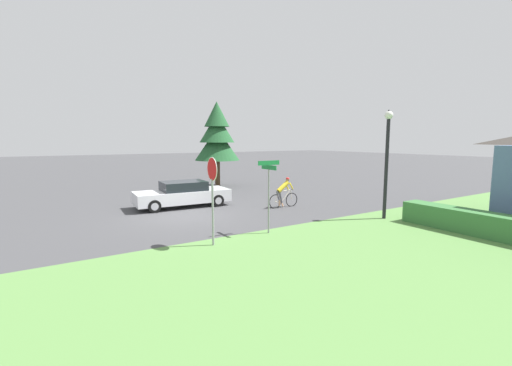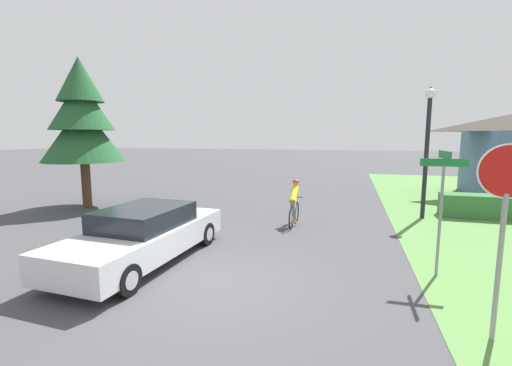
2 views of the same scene
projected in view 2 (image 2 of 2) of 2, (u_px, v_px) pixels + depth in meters
The scene contains 7 objects.
ground_plane at pixel (215, 282), 6.98m from camera, with size 140.00×140.00×0.00m, color #424244.
sedan_left_lane at pixel (144, 235), 8.07m from camera, with size 2.08×4.79×1.30m.
cyclist at pixel (294, 204), 11.33m from camera, with size 0.44×1.74×1.53m.
stop_sign at pixel (505, 203), 4.72m from camera, with size 0.76×0.07×2.85m.
street_lamp at pixel (427, 137), 12.00m from camera, with size 0.35×0.35×4.66m.
street_name_sign at pixel (442, 190), 7.03m from camera, with size 0.90×0.90×2.66m.
conifer_tall_near at pixel (82, 118), 13.84m from camera, with size 3.21×3.21×6.10m.
Camera 2 is at (2.58, -6.17, 2.95)m, focal length 24.00 mm.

